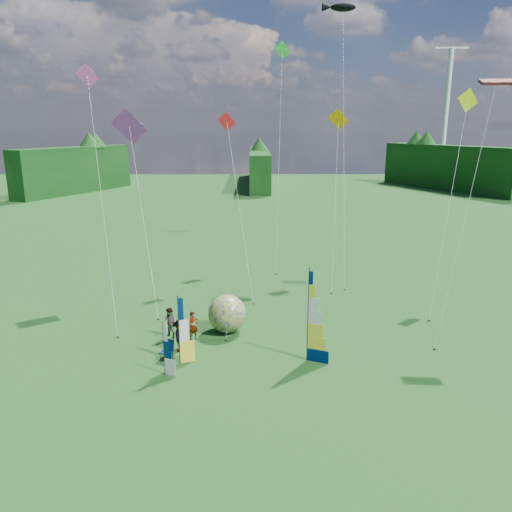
{
  "coord_description": "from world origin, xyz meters",
  "views": [
    {
      "loc": [
        -1.09,
        -22.53,
        12.46
      ],
      "look_at": [
        -1.0,
        4.0,
        5.5
      ],
      "focal_mm": 35.0,
      "sensor_mm": 36.0,
      "label": 1
    }
  ],
  "objects_px": {
    "spectator_a": "(193,326)",
    "feather_banner_main": "(308,317)",
    "side_banner_left": "(179,331)",
    "spectator_d": "(228,319)",
    "spectator_c": "(180,336)",
    "side_banner_far": "(164,349)",
    "bol_inflatable": "(227,314)",
    "kite_whale": "(344,131)",
    "spectator_b": "(170,323)",
    "camp_chair": "(166,351)"
  },
  "relations": [
    {
      "from": "bol_inflatable",
      "to": "spectator_b",
      "type": "relative_size",
      "value": 1.26
    },
    {
      "from": "spectator_a",
      "to": "camp_chair",
      "type": "distance_m",
      "value": 3.0
    },
    {
      "from": "bol_inflatable",
      "to": "side_banner_far",
      "type": "bearing_deg",
      "value": -117.75
    },
    {
      "from": "kite_whale",
      "to": "feather_banner_main",
      "type": "bearing_deg",
      "value": -96.41
    },
    {
      "from": "spectator_b",
      "to": "spectator_c",
      "type": "bearing_deg",
      "value": -30.69
    },
    {
      "from": "spectator_a",
      "to": "kite_whale",
      "type": "xyz_separation_m",
      "value": [
        11.09,
        14.76,
        11.1
      ]
    },
    {
      "from": "spectator_d",
      "to": "kite_whale",
      "type": "bearing_deg",
      "value": -115.04
    },
    {
      "from": "side_banner_far",
      "to": "bol_inflatable",
      "type": "height_order",
      "value": "side_banner_far"
    },
    {
      "from": "side_banner_left",
      "to": "spectator_d",
      "type": "relative_size",
      "value": 2.38
    },
    {
      "from": "spectator_d",
      "to": "kite_whale",
      "type": "relative_size",
      "value": 0.07
    },
    {
      "from": "feather_banner_main",
      "to": "camp_chair",
      "type": "relative_size",
      "value": 4.42
    },
    {
      "from": "side_banner_left",
      "to": "side_banner_far",
      "type": "xyz_separation_m",
      "value": [
        -0.6,
        -1.25,
        -0.45
      ]
    },
    {
      "from": "side_banner_far",
      "to": "camp_chair",
      "type": "xyz_separation_m",
      "value": [
        -0.19,
        1.61,
        -0.84
      ]
    },
    {
      "from": "bol_inflatable",
      "to": "camp_chair",
      "type": "height_order",
      "value": "bol_inflatable"
    },
    {
      "from": "side_banner_left",
      "to": "spectator_b",
      "type": "distance_m",
      "value": 3.65
    },
    {
      "from": "feather_banner_main",
      "to": "kite_whale",
      "type": "xyz_separation_m",
      "value": [
        4.58,
        17.51,
        9.43
      ]
    },
    {
      "from": "spectator_c",
      "to": "camp_chair",
      "type": "relative_size",
      "value": 1.64
    },
    {
      "from": "side_banner_far",
      "to": "bol_inflatable",
      "type": "xyz_separation_m",
      "value": [
        2.93,
        5.56,
        -0.23
      ]
    },
    {
      "from": "spectator_c",
      "to": "bol_inflatable",
      "type": "bearing_deg",
      "value": -42.92
    },
    {
      "from": "spectator_a",
      "to": "camp_chair",
      "type": "height_order",
      "value": "spectator_a"
    },
    {
      "from": "side_banner_far",
      "to": "kite_whale",
      "type": "distance_m",
      "value": 24.95
    },
    {
      "from": "bol_inflatable",
      "to": "kite_whale",
      "type": "xyz_separation_m",
      "value": [
        9.14,
        13.56,
        10.8
      ]
    },
    {
      "from": "side_banner_left",
      "to": "bol_inflatable",
      "type": "height_order",
      "value": "side_banner_left"
    },
    {
      "from": "feather_banner_main",
      "to": "bol_inflatable",
      "type": "bearing_deg",
      "value": 161.25
    },
    {
      "from": "spectator_b",
      "to": "bol_inflatable",
      "type": "bearing_deg",
      "value": 50.2
    },
    {
      "from": "spectator_a",
      "to": "spectator_d",
      "type": "bearing_deg",
      "value": 0.89
    },
    {
      "from": "kite_whale",
      "to": "spectator_d",
      "type": "bearing_deg",
      "value": -116.03
    },
    {
      "from": "feather_banner_main",
      "to": "side_banner_left",
      "type": "bearing_deg",
      "value": -154.87
    },
    {
      "from": "spectator_a",
      "to": "feather_banner_main",
      "type": "bearing_deg",
      "value": -56.86
    },
    {
      "from": "side_banner_left",
      "to": "spectator_b",
      "type": "relative_size",
      "value": 1.98
    },
    {
      "from": "side_banner_left",
      "to": "bol_inflatable",
      "type": "bearing_deg",
      "value": 42.3
    },
    {
      "from": "feather_banner_main",
      "to": "spectator_b",
      "type": "bearing_deg",
      "value": -178.59
    },
    {
      "from": "bol_inflatable",
      "to": "spectator_b",
      "type": "height_order",
      "value": "bol_inflatable"
    },
    {
      "from": "bol_inflatable",
      "to": "kite_whale",
      "type": "bearing_deg",
      "value": 56.02
    },
    {
      "from": "spectator_d",
      "to": "spectator_a",
      "type": "bearing_deg",
      "value": 44.04
    },
    {
      "from": "side_banner_far",
      "to": "spectator_a",
      "type": "bearing_deg",
      "value": 102.1
    },
    {
      "from": "side_banner_left",
      "to": "spectator_c",
      "type": "xyz_separation_m",
      "value": [
        -0.21,
        1.52,
        -0.92
      ]
    },
    {
      "from": "side_banner_far",
      "to": "spectator_b",
      "type": "xyz_separation_m",
      "value": [
        -0.45,
        4.62,
        -0.47
      ]
    },
    {
      "from": "feather_banner_main",
      "to": "spectator_d",
      "type": "xyz_separation_m",
      "value": [
        -4.54,
        4.12,
        -1.77
      ]
    },
    {
      "from": "side_banner_left",
      "to": "spectator_a",
      "type": "bearing_deg",
      "value": 63.85
    },
    {
      "from": "side_banner_left",
      "to": "side_banner_far",
      "type": "height_order",
      "value": "side_banner_left"
    },
    {
      "from": "side_banner_far",
      "to": "kite_whale",
      "type": "xyz_separation_m",
      "value": [
        12.06,
        19.12,
        10.57
      ]
    },
    {
      "from": "kite_whale",
      "to": "side_banner_left",
      "type": "bearing_deg",
      "value": -114.43
    },
    {
      "from": "spectator_b",
      "to": "camp_chair",
      "type": "bearing_deg",
      "value": -50.33
    },
    {
      "from": "feather_banner_main",
      "to": "spectator_c",
      "type": "xyz_separation_m",
      "value": [
        -7.09,
        1.17,
        -1.6
      ]
    },
    {
      "from": "side_banner_left",
      "to": "spectator_c",
      "type": "height_order",
      "value": "side_banner_left"
    },
    {
      "from": "spectator_b",
      "to": "spectator_a",
      "type": "bearing_deg",
      "value": 24.39
    },
    {
      "from": "feather_banner_main",
      "to": "spectator_a",
      "type": "relative_size",
      "value": 2.89
    },
    {
      "from": "spectator_a",
      "to": "spectator_c",
      "type": "height_order",
      "value": "spectator_c"
    },
    {
      "from": "feather_banner_main",
      "to": "spectator_a",
      "type": "height_order",
      "value": "feather_banner_main"
    }
  ]
}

